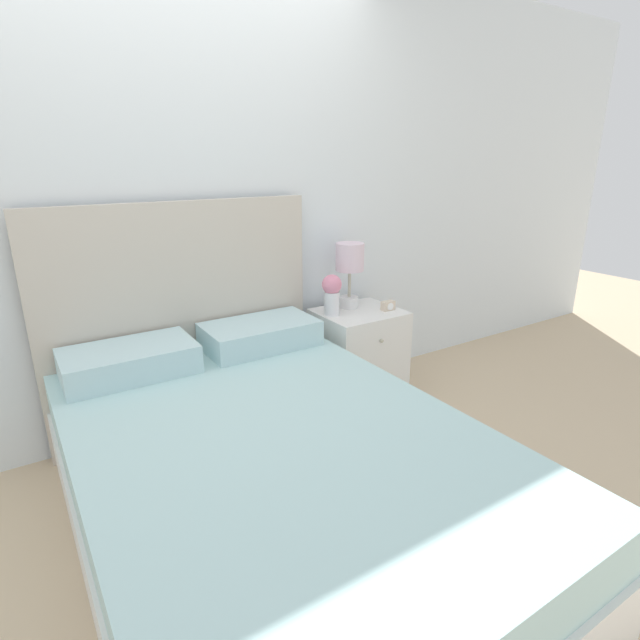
{
  "coord_description": "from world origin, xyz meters",
  "views": [
    {
      "loc": [
        -0.79,
        -2.64,
        1.52
      ],
      "look_at": [
        0.53,
        -0.6,
        0.72
      ],
      "focal_mm": 28.0,
      "sensor_mm": 36.0,
      "label": 1
    }
  ],
  "objects_px": {
    "bed": "(266,465)",
    "flower_vase": "(332,292)",
    "table_lamp": "(350,264)",
    "nightstand": "(358,354)",
    "alarm_clock": "(388,306)"
  },
  "relations": [
    {
      "from": "nightstand",
      "to": "flower_vase",
      "type": "xyz_separation_m",
      "value": [
        -0.19,
        0.03,
        0.44
      ]
    },
    {
      "from": "nightstand",
      "to": "bed",
      "type": "bearing_deg",
      "value": -144.15
    },
    {
      "from": "table_lamp",
      "to": "flower_vase",
      "type": "height_order",
      "value": "table_lamp"
    },
    {
      "from": "nightstand",
      "to": "table_lamp",
      "type": "bearing_deg",
      "value": 93.59
    },
    {
      "from": "alarm_clock",
      "to": "table_lamp",
      "type": "bearing_deg",
      "value": 133.22
    },
    {
      "from": "nightstand",
      "to": "alarm_clock",
      "type": "height_order",
      "value": "alarm_clock"
    },
    {
      "from": "bed",
      "to": "alarm_clock",
      "type": "distance_m",
      "value": 1.44
    },
    {
      "from": "table_lamp",
      "to": "flower_vase",
      "type": "relative_size",
      "value": 1.64
    },
    {
      "from": "table_lamp",
      "to": "alarm_clock",
      "type": "xyz_separation_m",
      "value": [
        0.17,
        -0.18,
        -0.26
      ]
    },
    {
      "from": "nightstand",
      "to": "table_lamp",
      "type": "distance_m",
      "value": 0.59
    },
    {
      "from": "bed",
      "to": "flower_vase",
      "type": "xyz_separation_m",
      "value": [
        0.86,
        0.79,
        0.45
      ]
    },
    {
      "from": "bed",
      "to": "table_lamp",
      "type": "height_order",
      "value": "bed"
    },
    {
      "from": "bed",
      "to": "table_lamp",
      "type": "bearing_deg",
      "value": 39.52
    },
    {
      "from": "nightstand",
      "to": "alarm_clock",
      "type": "bearing_deg",
      "value": -26.05
    },
    {
      "from": "bed",
      "to": "table_lamp",
      "type": "relative_size",
      "value": 5.22
    }
  ]
}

